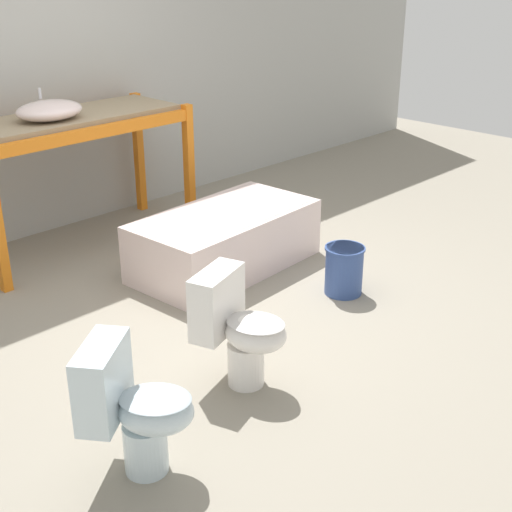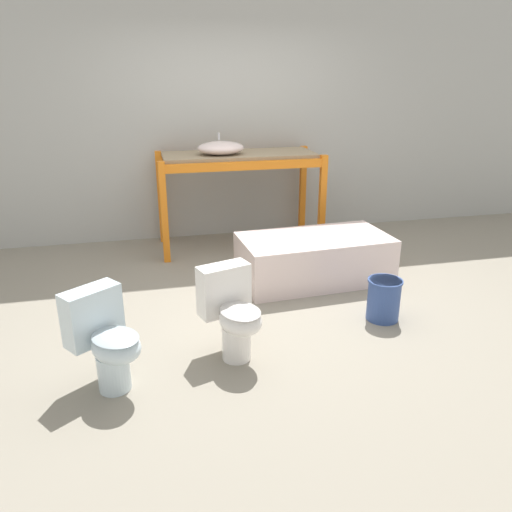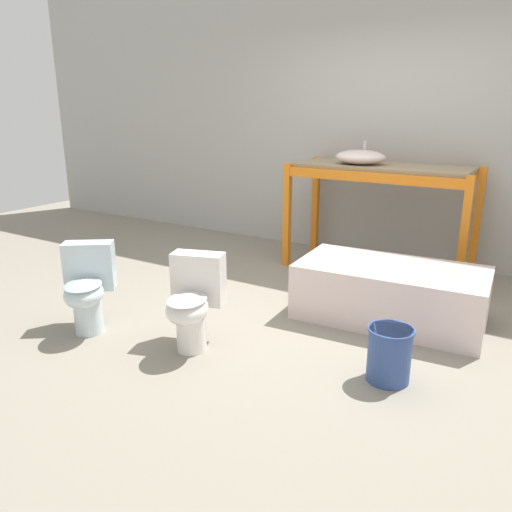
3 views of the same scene
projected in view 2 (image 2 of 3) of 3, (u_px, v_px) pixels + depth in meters
ground_plane at (264, 295)px, 4.64m from camera, size 12.00×12.00×0.00m
warehouse_wall_rear at (224, 103)px, 5.87m from camera, size 10.80×0.08×3.20m
shelving_rack at (239, 169)px, 5.64m from camera, size 1.83×0.78×1.09m
sink_basin at (221, 148)px, 5.45m from camera, size 0.51×0.40×0.22m
bathtub_main at (314, 255)px, 4.88m from camera, size 1.49×0.84×0.45m
toilet_near at (233, 311)px, 3.53m from camera, size 0.46×0.57×0.66m
toilet_far at (106, 338)px, 3.18m from camera, size 0.56×0.59×0.66m
bucket_white at (384, 299)px, 4.13m from camera, size 0.29×0.29×0.35m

